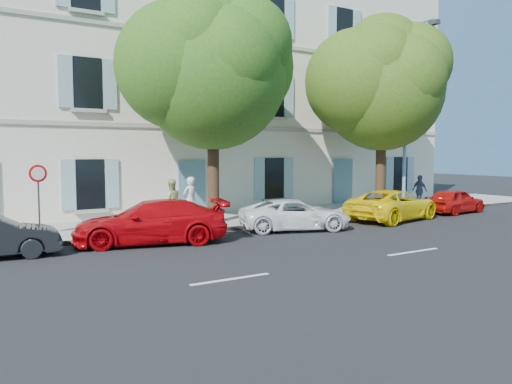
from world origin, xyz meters
TOP-DOWN VIEW (x-y plane):
  - ground at (0.00, 0.00)m, footprint 90.00×90.00m
  - sidewalk at (0.00, 4.45)m, footprint 36.00×4.50m
  - kerb at (0.00, 2.28)m, footprint 36.00×0.16m
  - building at (0.00, 10.20)m, footprint 28.00×7.00m
  - car_red_coupe at (-6.03, 1.20)m, footprint 5.10×3.10m
  - car_white_coupe at (-0.54, 1.08)m, footprint 4.51×3.11m
  - car_yellow_supercar at (4.53, 1.09)m, footprint 5.05×3.15m
  - car_red_hatchback at (8.91, 1.34)m, footprint 3.59×1.74m
  - tree_left at (-2.71, 3.47)m, footprint 5.63×5.63m
  - tree_right at (6.04, 3.32)m, footprint 5.69×5.69m
  - road_sign at (-9.06, 2.73)m, footprint 0.54×0.11m
  - street_lamp at (7.26, 2.79)m, footprint 0.30×1.85m
  - pedestrian_a at (-3.51, 3.91)m, footprint 0.76×0.62m
  - pedestrian_b at (-4.22, 4.06)m, footprint 0.92×0.77m
  - pedestrian_c at (9.11, 3.58)m, footprint 0.41×0.93m

SIDE VIEW (x-z plane):
  - ground at x=0.00m, z-range 0.00..0.00m
  - sidewalk at x=0.00m, z-range 0.00..0.15m
  - kerb at x=0.00m, z-range 0.00..0.16m
  - car_white_coupe at x=-0.54m, z-range 0.00..1.14m
  - car_red_hatchback at x=8.91m, z-range 0.00..1.18m
  - car_yellow_supercar at x=4.53m, z-range 0.00..1.30m
  - car_red_coupe at x=-6.03m, z-range 0.00..1.38m
  - pedestrian_c at x=9.11m, z-range 0.15..1.71m
  - pedestrian_b at x=-4.22m, z-range 0.15..1.86m
  - pedestrian_a at x=-3.51m, z-range 0.15..1.93m
  - road_sign at x=-9.06m, z-range 0.67..3.02m
  - street_lamp at x=7.26m, z-range 0.73..9.42m
  - tree_left at x=-2.71m, z-range 1.40..10.13m
  - tree_right at x=6.04m, z-range 1.39..10.16m
  - building at x=0.00m, z-range 0.00..12.00m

